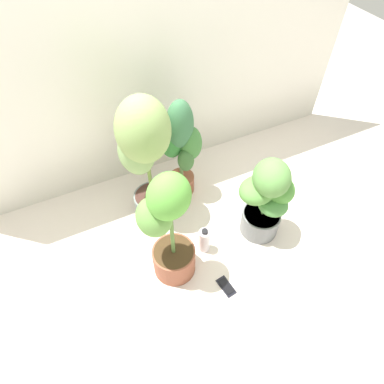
# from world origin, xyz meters

# --- Properties ---
(ground_plane) EXTENTS (8.00, 8.00, 0.00)m
(ground_plane) POSITION_xyz_m (0.00, 0.00, 0.00)
(ground_plane) COLOR silver
(ground_plane) RESTS_ON ground
(mylar_back_wall) EXTENTS (3.20, 0.01, 2.00)m
(mylar_back_wall) POSITION_xyz_m (0.00, 0.86, 1.00)
(mylar_back_wall) COLOR silver
(mylar_back_wall) RESTS_ON ground
(potted_plant_back_center) EXTENTS (0.33, 0.28, 0.84)m
(potted_plant_back_center) POSITION_xyz_m (0.01, 0.49, 0.48)
(potted_plant_back_center) COLOR brown
(potted_plant_back_center) RESTS_ON ground
(potted_plant_back_left) EXTENTS (0.39, 0.36, 1.00)m
(potted_plant_back_left) POSITION_xyz_m (-0.29, 0.41, 0.62)
(potted_plant_back_left) COLOR slate
(potted_plant_back_left) RESTS_ON ground
(potted_plant_front_left) EXTENTS (0.36, 0.31, 0.89)m
(potted_plant_front_left) POSITION_xyz_m (-0.35, -0.12, 0.45)
(potted_plant_front_left) COLOR brown
(potted_plant_front_left) RESTS_ON ground
(potted_plant_front_right) EXTENTS (0.39, 0.37, 0.67)m
(potted_plant_front_right) POSITION_xyz_m (0.35, -0.10, 0.36)
(potted_plant_front_right) COLOR slate
(potted_plant_front_right) RESTS_ON ground
(cell_phone) EXTENTS (0.09, 0.15, 0.01)m
(cell_phone) POSITION_xyz_m (-0.08, -0.39, 0.00)
(cell_phone) COLOR black
(cell_phone) RESTS_ON ground
(nutrient_bottle) EXTENTS (0.08, 0.08, 0.22)m
(nutrient_bottle) POSITION_xyz_m (-0.09, -0.07, 0.10)
(nutrient_bottle) COLOR white
(nutrient_bottle) RESTS_ON ground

